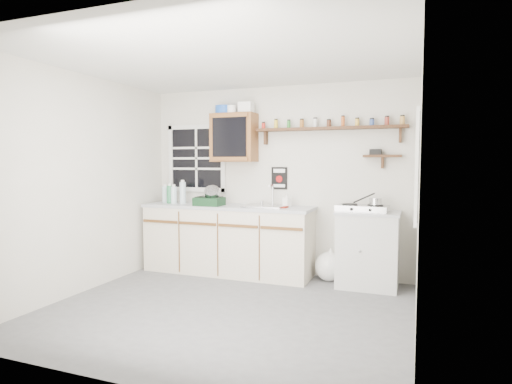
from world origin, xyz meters
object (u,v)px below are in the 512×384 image
at_px(upper_cabinet, 234,138).
at_px(spice_shelf, 330,128).
at_px(right_cabinet, 368,249).
at_px(hotplate, 362,208).
at_px(dish_rack, 210,199).
at_px(main_cabinet, 228,239).

distance_m(upper_cabinet, spice_shelf, 1.29).
height_order(right_cabinet, upper_cabinet, upper_cabinet).
distance_m(spice_shelf, hotplate, 1.09).
bearing_deg(dish_rack, hotplate, 4.40).
distance_m(spice_shelf, dish_rack, 1.81).
relative_size(right_cabinet, spice_shelf, 0.48).
xyz_separation_m(main_cabinet, spice_shelf, (1.32, 0.21, 1.47)).
relative_size(right_cabinet, upper_cabinet, 1.40).
height_order(spice_shelf, hotplate, spice_shelf).
distance_m(main_cabinet, spice_shelf, 1.99).
bearing_deg(hotplate, dish_rack, -172.43).
bearing_deg(main_cabinet, dish_rack, -149.18).
bearing_deg(hotplate, spice_shelf, 158.77).
distance_m(main_cabinet, dish_rack, 0.59).
bearing_deg(spice_shelf, dish_rack, -167.72).
relative_size(upper_cabinet, hotplate, 1.05).
distance_m(right_cabinet, hotplate, 0.50).
bearing_deg(spice_shelf, hotplate, -25.20).
bearing_deg(dish_rack, main_cabinet, 31.61).
xyz_separation_m(main_cabinet, right_cabinet, (1.83, 0.03, -0.01)).
relative_size(spice_shelf, hotplate, 3.08).
bearing_deg(spice_shelf, main_cabinet, -170.85).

